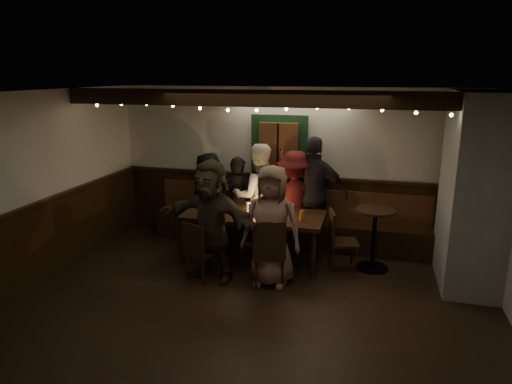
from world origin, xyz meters
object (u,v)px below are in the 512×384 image
(chair_near_left, at_px, (198,248))
(chair_end, at_px, (338,237))
(high_top, at_px, (374,231))
(chair_near_right, at_px, (269,250))
(person_b, at_px, (238,200))
(person_e, at_px, (314,194))
(person_f, at_px, (211,220))
(person_g, at_px, (272,226))
(person_d, at_px, (294,200))
(person_c, at_px, (258,196))
(dining_table, at_px, (252,218))
(person_a, at_px, (209,198))

(chair_near_left, relative_size, chair_end, 0.97)
(chair_near_left, xyz_separation_m, high_top, (2.33, 1.05, 0.10))
(chair_near_right, bearing_deg, chair_near_left, -175.89)
(person_b, height_order, person_e, person_e)
(person_e, relative_size, person_f, 1.09)
(person_e, height_order, person_f, person_e)
(person_g, bearing_deg, person_d, 87.71)
(person_c, xyz_separation_m, person_g, (0.53, -1.32, -0.03))
(chair_near_left, relative_size, person_d, 0.53)
(chair_near_left, bearing_deg, person_g, 10.92)
(chair_near_left, bearing_deg, dining_table, 57.87)
(person_e, bearing_deg, chair_near_right, 79.37)
(dining_table, height_order, person_f, person_f)
(person_a, bearing_deg, person_b, -153.23)
(person_b, bearing_deg, chair_near_left, 92.86)
(dining_table, height_order, person_e, person_e)
(chair_near_left, relative_size, person_f, 0.50)
(chair_near_right, xyz_separation_m, person_g, (0.00, 0.12, 0.29))
(person_a, height_order, person_g, person_g)
(chair_near_right, distance_m, person_g, 0.32)
(person_a, bearing_deg, person_f, 136.00)
(person_e, bearing_deg, person_a, 5.62)
(dining_table, xyz_separation_m, person_e, (0.81, 0.77, 0.23))
(chair_end, bearing_deg, person_a, 164.45)
(chair_near_left, xyz_separation_m, person_b, (0.10, 1.56, 0.27))
(person_d, relative_size, person_e, 0.87)
(high_top, xyz_separation_m, person_g, (-1.34, -0.86, 0.25))
(chair_end, bearing_deg, chair_near_left, -153.37)
(chair_end, relative_size, person_e, 0.48)
(chair_near_right, bearing_deg, person_f, 173.91)
(high_top, xyz_separation_m, person_d, (-1.28, 0.53, 0.23))
(high_top, height_order, person_g, person_g)
(person_c, relative_size, person_e, 0.93)
(dining_table, relative_size, person_d, 1.32)
(person_e, relative_size, person_g, 1.12)
(chair_near_left, relative_size, person_e, 0.46)
(high_top, distance_m, person_d, 1.40)
(chair_end, distance_m, high_top, 0.53)
(dining_table, height_order, chair_end, dining_table)
(dining_table, bearing_deg, high_top, 6.20)
(person_b, bearing_deg, high_top, 173.68)
(chair_end, bearing_deg, person_f, -155.84)
(dining_table, height_order, person_d, person_d)
(chair_end, relative_size, person_c, 0.51)
(person_a, height_order, person_b, person_a)
(dining_table, relative_size, chair_near_right, 2.24)
(chair_near_right, distance_m, person_d, 1.54)
(person_a, relative_size, person_g, 0.92)
(person_a, bearing_deg, person_g, 160.18)
(person_b, relative_size, person_c, 0.87)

